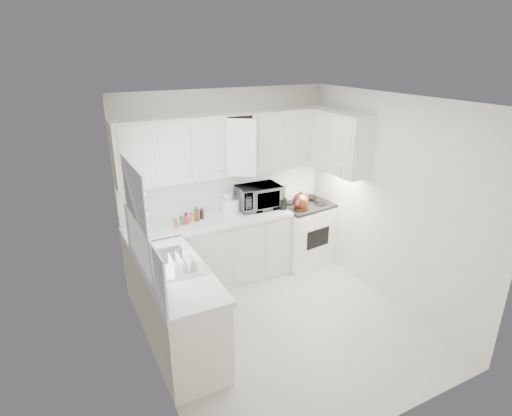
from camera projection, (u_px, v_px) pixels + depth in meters
floor at (283, 325)px, 4.93m from camera, size 3.20×3.20×0.00m
ceiling at (289, 101)px, 4.00m from camera, size 3.20×3.20×0.00m
wall_back at (227, 184)px, 5.79m from camera, size 3.00×0.00×3.00m
wall_front at (395, 299)px, 3.14m from camera, size 3.00×0.00×3.00m
wall_left at (146, 254)px, 3.83m from camera, size 0.00×3.20×3.20m
wall_right at (390, 202)px, 5.11m from camera, size 0.00×3.20×3.20m
window_blinds at (138, 216)px, 4.03m from camera, size 0.06×0.96×1.06m
lower_cabinets_back at (211, 253)px, 5.68m from camera, size 2.22×0.60×0.90m
lower_cabinets_left at (178, 311)px, 4.42m from camera, size 0.60×1.60×0.90m
countertop_back at (210, 221)px, 5.50m from camera, size 2.24×0.64×0.05m
countertop_left at (175, 272)px, 4.26m from camera, size 0.64×1.62×0.05m
backsplash_back at (227, 189)px, 5.81m from camera, size 2.98×0.02×0.55m
backsplash_left at (143, 252)px, 4.02m from camera, size 0.02×1.60×0.55m
upper_cabinets_back at (231, 173)px, 5.59m from camera, size 3.00×0.33×0.80m
upper_cabinets_right at (339, 172)px, 5.65m from camera, size 0.33×0.90×0.80m
sink at (165, 246)px, 4.50m from camera, size 0.42×0.38×0.30m
stove at (304, 225)px, 6.23m from camera, size 0.85×0.73×1.19m
tea_kettle at (301, 200)px, 5.85m from camera, size 0.33×0.29×0.27m
frying_pan at (309, 197)px, 6.31m from camera, size 0.27×0.41×0.04m
microwave at (258, 194)px, 5.83m from camera, size 0.61×0.35×0.41m
rice_cooker at (231, 204)px, 5.72m from camera, size 0.28×0.28×0.24m
paper_towel at (228, 203)px, 5.71m from camera, size 0.12×0.12×0.27m
utensil_crock at (283, 197)px, 5.80m from camera, size 0.12×0.12×0.36m
dish_rack at (182, 263)px, 4.17m from camera, size 0.39×0.30×0.21m
spice_left_0 at (173, 218)px, 5.38m from camera, size 0.06×0.06×0.13m
spice_left_1 at (180, 219)px, 5.34m from camera, size 0.06×0.06×0.13m
spice_left_2 at (184, 216)px, 5.45m from camera, size 0.06×0.06×0.13m
spice_left_3 at (191, 217)px, 5.40m from camera, size 0.06×0.06×0.13m
spice_left_4 at (195, 214)px, 5.51m from camera, size 0.06×0.06×0.13m
spice_left_5 at (202, 215)px, 5.47m from camera, size 0.06×0.06×0.13m
sauce_right_0 at (268, 198)px, 6.02m from camera, size 0.06×0.06×0.19m
sauce_right_1 at (273, 199)px, 5.99m from camera, size 0.06×0.06×0.19m
sauce_right_2 at (274, 197)px, 6.06m from camera, size 0.06×0.06×0.19m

